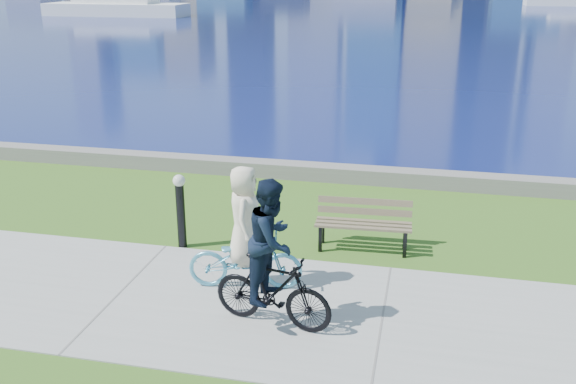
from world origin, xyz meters
name	(u,v)px	position (x,y,z in m)	size (l,w,h in m)	color
ground	(382,322)	(0.00, 0.00, 0.00)	(320.00, 320.00, 0.00)	#315A17
concrete_path	(382,322)	(0.00, 0.00, 0.01)	(80.00, 3.50, 0.02)	gray
seawall	(405,178)	(0.00, 6.20, 0.17)	(90.00, 0.50, 0.35)	slate
bay_water	(433,10)	(0.00, 72.00, 0.00)	(320.00, 131.00, 0.01)	#0D1853
ferry_near	(116,8)	(-31.49, 54.41, 0.82)	(14.53, 4.15, 1.97)	white
park_bench	(364,220)	(-0.55, 2.49, 0.53)	(1.70, 0.66, 0.87)	black
bollard_lamp	(180,206)	(-3.71, 1.84, 0.78)	(0.22, 0.22, 1.36)	black
cyclist_woman	(245,244)	(-2.16, 0.58, 0.75)	(0.89, 1.84, 1.97)	#52A9C8
cyclist_man	(272,266)	(-1.48, -0.42, 0.92)	(0.80, 1.79, 2.13)	black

